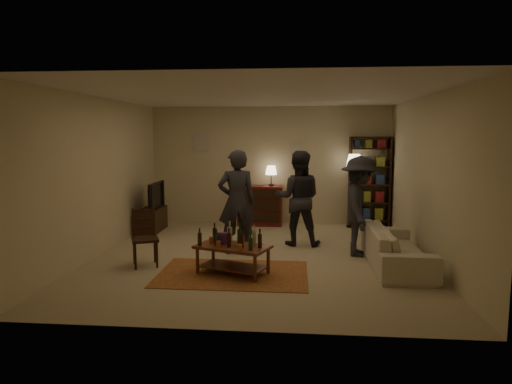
# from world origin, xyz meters

# --- Properties ---
(floor) EXTENTS (6.00, 6.00, 0.00)m
(floor) POSITION_xyz_m (0.00, 0.00, 0.00)
(floor) COLOR #C6B793
(floor) RESTS_ON ground
(room_shell) EXTENTS (6.00, 6.00, 6.00)m
(room_shell) POSITION_xyz_m (-0.65, 2.98, 1.81)
(room_shell) COLOR beige
(room_shell) RESTS_ON ground
(rug) EXTENTS (2.20, 1.50, 0.01)m
(rug) POSITION_xyz_m (-0.30, -1.04, 0.01)
(rug) COLOR maroon
(rug) RESTS_ON ground
(coffee_table) EXTENTS (1.20, 0.91, 0.77)m
(coffee_table) POSITION_xyz_m (-0.30, -1.04, 0.39)
(coffee_table) COLOR brown
(coffee_table) RESTS_ON ground
(dining_chair) EXTENTS (0.52, 0.52, 0.92)m
(dining_chair) POSITION_xyz_m (-1.75, -0.70, 0.48)
(dining_chair) COLOR #311F10
(dining_chair) RESTS_ON ground
(tv_stand) EXTENTS (0.40, 1.00, 1.06)m
(tv_stand) POSITION_xyz_m (-2.44, 1.80, 0.38)
(tv_stand) COLOR #311F10
(tv_stand) RESTS_ON ground
(dresser) EXTENTS (1.00, 0.50, 1.36)m
(dresser) POSITION_xyz_m (-0.19, 2.71, 0.48)
(dresser) COLOR maroon
(dresser) RESTS_ON ground
(bookshelf) EXTENTS (0.90, 0.34, 2.02)m
(bookshelf) POSITION_xyz_m (2.25, 2.78, 1.03)
(bookshelf) COLOR #311F10
(bookshelf) RESTS_ON ground
(floor_lamp) EXTENTS (0.36, 0.36, 1.63)m
(floor_lamp) POSITION_xyz_m (1.89, 2.65, 1.38)
(floor_lamp) COLOR black
(floor_lamp) RESTS_ON ground
(sofa) EXTENTS (0.81, 2.08, 0.61)m
(sofa) POSITION_xyz_m (2.20, -0.40, 0.30)
(sofa) COLOR beige
(sofa) RESTS_ON ground
(person_left) EXTENTS (0.74, 0.58, 1.81)m
(person_left) POSITION_xyz_m (-0.40, 0.18, 0.90)
(person_left) COLOR #2A2A32
(person_left) RESTS_ON ground
(person_right) EXTENTS (0.89, 0.71, 1.77)m
(person_right) POSITION_xyz_m (0.66, 0.89, 0.88)
(person_right) COLOR #292831
(person_right) RESTS_ON ground
(person_by_sofa) EXTENTS (0.74, 1.16, 1.70)m
(person_by_sofa) POSITION_xyz_m (1.70, 0.22, 0.85)
(person_by_sofa) COLOR #2A2B32
(person_by_sofa) RESTS_ON ground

